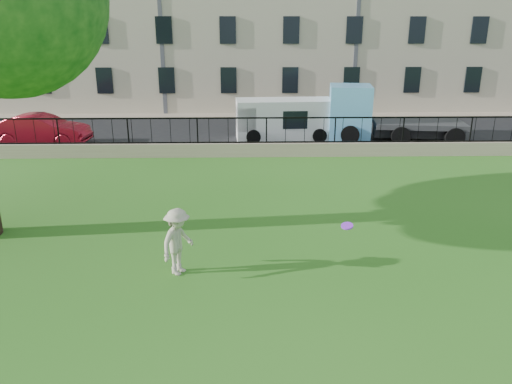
{
  "coord_description": "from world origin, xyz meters",
  "views": [
    {
      "loc": [
        -0.94,
        -9.39,
        5.53
      ],
      "look_at": [
        -0.65,
        3.5,
        1.19
      ],
      "focal_mm": 35.0,
      "sensor_mm": 36.0,
      "label": 1
    }
  ],
  "objects_px": {
    "white_van": "(284,120)",
    "blue_truck": "(395,113)",
    "man": "(178,242)",
    "red_sedan": "(42,130)",
    "frisbee": "(347,226)"
  },
  "relations": [
    {
      "from": "white_van",
      "to": "blue_truck",
      "type": "height_order",
      "value": "blue_truck"
    },
    {
      "from": "man",
      "to": "blue_truck",
      "type": "relative_size",
      "value": 0.25
    },
    {
      "from": "man",
      "to": "white_van",
      "type": "height_order",
      "value": "white_van"
    },
    {
      "from": "blue_truck",
      "to": "red_sedan",
      "type": "bearing_deg",
      "value": -169.88
    },
    {
      "from": "man",
      "to": "white_van",
      "type": "bearing_deg",
      "value": 15.55
    },
    {
      "from": "red_sedan",
      "to": "man",
      "type": "bearing_deg",
      "value": -144.92
    },
    {
      "from": "frisbee",
      "to": "white_van",
      "type": "bearing_deg",
      "value": 91.0
    },
    {
      "from": "white_van",
      "to": "red_sedan",
      "type": "bearing_deg",
      "value": -178.48
    },
    {
      "from": "man",
      "to": "frisbee",
      "type": "xyz_separation_m",
      "value": [
        3.8,
        -0.38,
        0.51
      ]
    },
    {
      "from": "white_van",
      "to": "blue_truck",
      "type": "xyz_separation_m",
      "value": [
        5.45,
        -0.31,
        0.34
      ]
    },
    {
      "from": "man",
      "to": "frisbee",
      "type": "bearing_deg",
      "value": -66.21
    },
    {
      "from": "man",
      "to": "red_sedan",
      "type": "xyz_separation_m",
      "value": [
        -8.18,
        13.28,
        -0.06
      ]
    },
    {
      "from": "man",
      "to": "frisbee",
      "type": "height_order",
      "value": "man"
    },
    {
      "from": "white_van",
      "to": "blue_truck",
      "type": "distance_m",
      "value": 5.47
    },
    {
      "from": "frisbee",
      "to": "white_van",
      "type": "height_order",
      "value": "white_van"
    }
  ]
}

